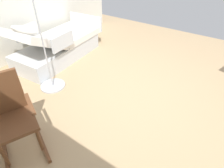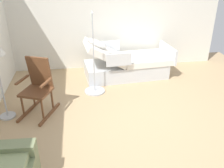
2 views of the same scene
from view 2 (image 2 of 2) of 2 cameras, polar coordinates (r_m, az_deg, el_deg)
The scene contains 5 objects.
ground_plane at distance 4.33m, azimuth 6.43°, elevation -9.29°, with size 6.86×6.86×0.00m, color tan.
side_wall at distance 6.37m, azimuth 0.69°, elevation 15.74°, with size 0.10×5.37×2.70m, color silver.
hospital_bed at distance 5.98m, azimuth 3.25°, elevation 4.58°, with size 1.13×2.13×1.05m.
rocking_chair at distance 4.60m, azimuth -16.80°, elevation -0.75°, with size 0.88×0.73×1.05m.
iv_pole at distance 5.24m, azimuth -4.10°, elevation 0.69°, with size 0.44×0.44×1.69m.
Camera 2 is at (-3.40, 0.98, 2.49)m, focal length 39.44 mm.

